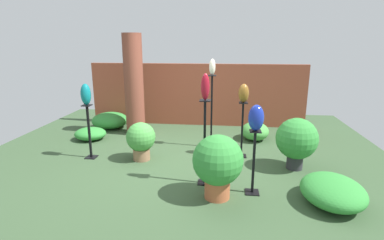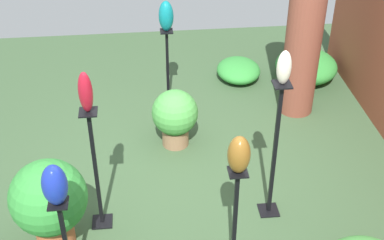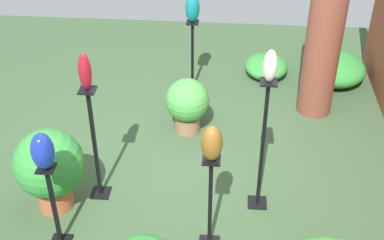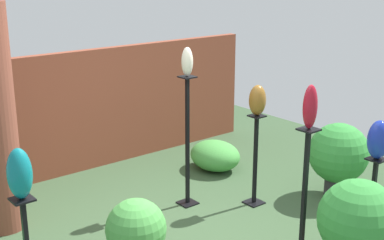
{
  "view_description": "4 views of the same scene",
  "coord_description": "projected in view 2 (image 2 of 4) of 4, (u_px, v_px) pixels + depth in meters",
  "views": [
    {
      "loc": [
        0.77,
        -5.17,
        2.15
      ],
      "look_at": [
        0.16,
        0.11,
        0.76
      ],
      "focal_mm": 28.0,
      "sensor_mm": 36.0,
      "label": 1
    },
    {
      "loc": [
        4.4,
        -0.39,
        3.85
      ],
      "look_at": [
        0.08,
        0.06,
        0.91
      ],
      "focal_mm": 50.0,
      "sensor_mm": 36.0,
      "label": 2
    },
    {
      "loc": [
        4.67,
        0.46,
        3.99
      ],
      "look_at": [
        0.09,
        0.08,
        0.76
      ],
      "focal_mm": 50.0,
      "sensor_mm": 36.0,
      "label": 3
    },
    {
      "loc": [
        -3.05,
        -3.64,
        2.69
      ],
      "look_at": [
        0.13,
        0.29,
        1.2
      ],
      "focal_mm": 50.0,
      "sensor_mm": 36.0,
      "label": 4
    }
  ],
  "objects": [
    {
      "name": "foliage_bed_center",
      "position": [
        306.0,
        66.0,
        7.66
      ],
      "size": [
        0.91,
        0.88,
        0.4
      ],
      "primitive_type": "ellipsoid",
      "color": "#338C38",
      "rests_on": "ground"
    },
    {
      "name": "ground_plane",
      "position": [
        185.0,
        185.0,
        5.81
      ],
      "size": [
        8.0,
        8.0,
        0.0
      ],
      "primitive_type": "plane",
      "color": "#385133"
    },
    {
      "name": "potted_plant_mid_left",
      "position": [
        49.0,
        201.0,
        4.84
      ],
      "size": [
        0.71,
        0.71,
        0.92
      ],
      "color": "#B25B38",
      "rests_on": "ground"
    },
    {
      "name": "art_vase_bronze",
      "position": [
        239.0,
        155.0,
        4.25
      ],
      "size": [
        0.19,
        0.19,
        0.34
      ],
      "primitive_type": "ellipsoid",
      "color": "brown",
      "rests_on": "pedestal_bronze"
    },
    {
      "name": "pedestal_ivory",
      "position": [
        274.0,
        157.0,
        5.09
      ],
      "size": [
        0.2,
        0.2,
        1.51
      ],
      "color": "black",
      "rests_on": "ground"
    },
    {
      "name": "art_vase_teal",
      "position": [
        166.0,
        16.0,
        6.57
      ],
      "size": [
        0.18,
        0.19,
        0.39
      ],
      "primitive_type": "ellipsoid",
      "color": "#0F727A",
      "rests_on": "pedestal_teal"
    },
    {
      "name": "foliage_bed_east",
      "position": [
        238.0,
        70.0,
        7.68
      ],
      "size": [
        0.7,
        0.62,
        0.27
      ],
      "primitive_type": "ellipsoid",
      "color": "#338C38",
      "rests_on": "ground"
    },
    {
      "name": "potted_plant_mid_right",
      "position": [
        175.0,
        115.0,
        6.22
      ],
      "size": [
        0.54,
        0.54,
        0.72
      ],
      "color": "#936B4C",
      "rests_on": "ground"
    },
    {
      "name": "pedestal_teal",
      "position": [
        168.0,
        70.0,
        7.0
      ],
      "size": [
        0.2,
        0.2,
        1.03
      ],
      "color": "black",
      "rests_on": "ground"
    },
    {
      "name": "pedestal_bronze",
      "position": [
        235.0,
        223.0,
        4.67
      ],
      "size": [
        0.2,
        0.2,
        1.06
      ],
      "color": "black",
      "rests_on": "ground"
    },
    {
      "name": "art_vase_ruby",
      "position": [
        86.0,
        92.0,
        4.5
      ],
      "size": [
        0.13,
        0.12,
        0.39
      ],
      "primitive_type": "ellipsoid",
      "color": "maroon",
      "rests_on": "pedestal_ruby"
    },
    {
      "name": "brick_pillar",
      "position": [
        305.0,
        27.0,
        6.43
      ],
      "size": [
        0.45,
        0.45,
        2.35
      ],
      "primitive_type": "cylinder",
      "color": "brown",
      "rests_on": "ground"
    },
    {
      "name": "pedestal_ruby",
      "position": [
        96.0,
        175.0,
        5.01
      ],
      "size": [
        0.2,
        0.2,
        1.33
      ],
      "color": "black",
      "rests_on": "ground"
    },
    {
      "name": "art_vase_ivory",
      "position": [
        284.0,
        68.0,
        4.55
      ],
      "size": [
        0.12,
        0.13,
        0.32
      ],
      "primitive_type": "ellipsoid",
      "color": "beige",
      "rests_on": "pedestal_ivory"
    },
    {
      "name": "art_vase_cobalt",
      "position": [
        55.0,
        185.0,
        4.1
      ],
      "size": [
        0.22,
        0.2,
        0.37
      ],
      "primitive_type": "ellipsoid",
      "color": "#192D9E",
      "rests_on": "pedestal_cobalt"
    }
  ]
}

